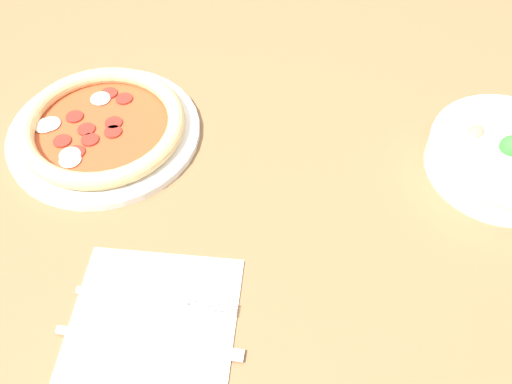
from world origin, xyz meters
TOP-DOWN VIEW (x-y plane):
  - ground_plane at (0.00, 0.00)m, footprint 8.00×8.00m
  - dining_table at (0.00, 0.00)m, footprint 1.28×1.04m
  - pizza at (0.03, -0.24)m, footprint 0.29×0.29m
  - bowl at (0.07, 0.35)m, footprint 0.22×0.22m
  - napkin at (0.34, -0.12)m, footprint 0.21×0.21m
  - fork at (0.31, -0.12)m, footprint 0.03×0.20m
  - knife at (0.36, -0.13)m, footprint 0.03×0.22m

SIDE VIEW (x-z plane):
  - ground_plane at x=0.00m, z-range 0.00..0.00m
  - dining_table at x=0.00m, z-range 0.28..1.00m
  - napkin at x=0.34m, z-range 0.73..0.73m
  - knife at x=0.36m, z-range 0.73..0.73m
  - fork at x=0.31m, z-range 0.73..0.73m
  - pizza at x=0.03m, z-range 0.72..0.76m
  - bowl at x=0.07m, z-range 0.72..0.79m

